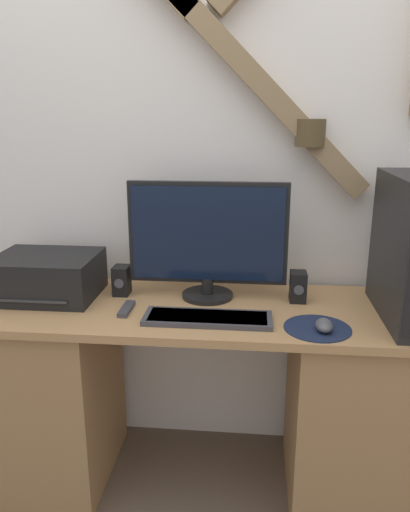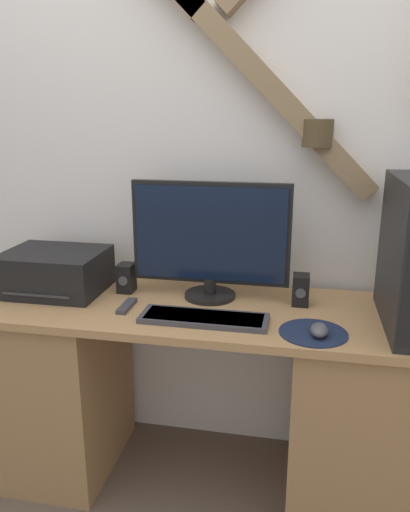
{
  "view_description": "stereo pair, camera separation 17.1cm",
  "coord_description": "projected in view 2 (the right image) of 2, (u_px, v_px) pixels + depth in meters",
  "views": [
    {
      "loc": [
        0.2,
        -1.45,
        1.47
      ],
      "look_at": [
        0.03,
        0.29,
        0.97
      ],
      "focal_mm": 35.0,
      "sensor_mm": 36.0,
      "label": 1
    },
    {
      "loc": [
        0.37,
        -1.42,
        1.47
      ],
      "look_at": [
        0.03,
        0.29,
        0.97
      ],
      "focal_mm": 35.0,
      "sensor_mm": 36.0,
      "label": 2
    }
  ],
  "objects": [
    {
      "name": "remote_control",
      "position": [
        127.0,
        306.0,
        1.85
      ],
      "size": [
        0.04,
        0.14,
        0.02
      ],
      "color": "#38383D",
      "rests_on": "desk"
    },
    {
      "name": "wall_back",
      "position": [
        215.0,
        137.0,
        2.02
      ],
      "size": [
        6.4,
        0.17,
        2.71
      ],
      "color": "white",
      "rests_on": "ground_plane"
    },
    {
      "name": "keyboard",
      "position": [
        204.0,
        318.0,
        1.73
      ],
      "size": [
        0.45,
        0.14,
        0.02
      ],
      "color": "#3D3D42",
      "rests_on": "desk"
    },
    {
      "name": "mousepad",
      "position": [
        313.0,
        333.0,
        1.64
      ],
      "size": [
        0.23,
        0.23,
        0.0
      ],
      "color": "#19233D",
      "rests_on": "desk"
    },
    {
      "name": "desk",
      "position": [
        197.0,
        393.0,
        1.98
      ],
      "size": [
        1.72,
        0.57,
        0.77
      ],
      "color": "tan",
      "rests_on": "ground_plane"
    },
    {
      "name": "mouse",
      "position": [
        319.0,
        330.0,
        1.61
      ],
      "size": [
        0.06,
        0.09,
        0.04
      ],
      "color": "#4C4C51",
      "rests_on": "mousepad"
    },
    {
      "name": "monitor",
      "position": [
        210.0,
        238.0,
        1.9
      ],
      "size": [
        0.61,
        0.2,
        0.45
      ],
      "color": "black",
      "rests_on": "desk"
    },
    {
      "name": "speaker_left",
      "position": [
        126.0,
        278.0,
        2.01
      ],
      "size": [
        0.06,
        0.08,
        0.12
      ],
      "color": "black",
      "rests_on": "desk"
    },
    {
      "name": "speaker_right",
      "position": [
        301.0,
        290.0,
        1.87
      ],
      "size": [
        0.06,
        0.08,
        0.12
      ],
      "color": "black",
      "rests_on": "desk"
    },
    {
      "name": "printer",
      "position": [
        55.0,
        271.0,
        2.01
      ],
      "size": [
        0.39,
        0.32,
        0.17
      ],
      "color": "black",
      "rests_on": "desk"
    }
  ]
}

